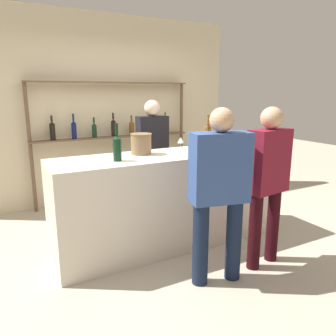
% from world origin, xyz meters
% --- Properties ---
extents(ground_plane, '(16.00, 16.00, 0.00)m').
position_xyz_m(ground_plane, '(0.00, 0.00, 0.00)').
color(ground_plane, '#B2A893').
extents(bar_counter, '(2.48, 0.69, 1.03)m').
position_xyz_m(bar_counter, '(0.00, 0.00, 0.51)').
color(bar_counter, beige).
rests_on(bar_counter, ground_plane).
extents(back_wall, '(4.08, 0.12, 2.80)m').
position_xyz_m(back_wall, '(0.00, 1.95, 1.40)').
color(back_wall, beige).
rests_on(back_wall, ground_plane).
extents(back_shelf, '(2.45, 0.18, 1.82)m').
position_xyz_m(back_shelf, '(-0.01, 1.77, 1.21)').
color(back_shelf, brown).
rests_on(back_shelf, ground_plane).
extents(counter_bottle_0, '(0.08, 0.08, 0.38)m').
position_xyz_m(counter_bottle_0, '(0.67, 0.22, 1.17)').
color(counter_bottle_0, brown).
rests_on(counter_bottle_0, bar_counter).
extents(counter_bottle_1, '(0.08, 0.08, 0.32)m').
position_xyz_m(counter_bottle_1, '(0.37, -0.21, 1.15)').
color(counter_bottle_1, brown).
rests_on(counter_bottle_1, bar_counter).
extents(counter_bottle_2, '(0.08, 0.08, 0.36)m').
position_xyz_m(counter_bottle_2, '(-0.60, -0.09, 1.16)').
color(counter_bottle_2, black).
rests_on(counter_bottle_2, bar_counter).
extents(wine_glass, '(0.08, 0.08, 0.15)m').
position_xyz_m(wine_glass, '(0.25, 0.15, 1.14)').
color(wine_glass, silver).
rests_on(wine_glass, bar_counter).
extents(ice_bucket, '(0.23, 0.23, 0.22)m').
position_xyz_m(ice_bucket, '(-0.25, 0.13, 1.14)').
color(ice_bucket, '#846647').
rests_on(ice_bucket, bar_counter).
extents(customer_center, '(0.53, 0.32, 1.55)m').
position_xyz_m(customer_center, '(0.03, -0.88, 0.89)').
color(customer_center, '#121C33').
rests_on(customer_center, ground_plane).
extents(server_behind_counter, '(0.41, 0.21, 1.57)m').
position_xyz_m(server_behind_counter, '(0.23, 0.87, 0.93)').
color(server_behind_counter, black).
rests_on(server_behind_counter, ground_plane).
extents(customer_right, '(0.46, 0.25, 1.55)m').
position_xyz_m(customer_right, '(0.61, -0.85, 0.90)').
color(customer_right, black).
rests_on(customer_right, ground_plane).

